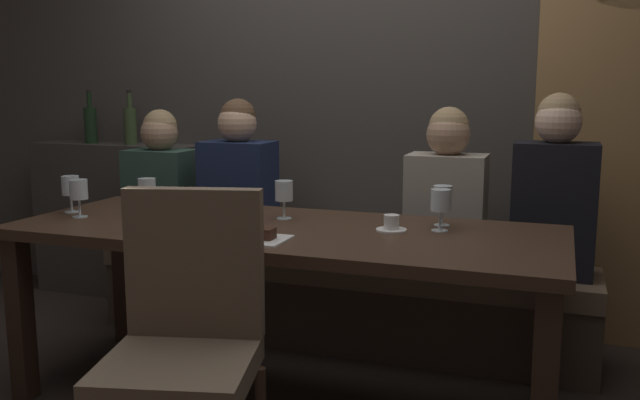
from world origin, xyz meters
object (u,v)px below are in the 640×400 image
wine_bottle_pale_label (130,125)px  wine_glass_end_left (79,190)px  chair_near_side (186,329)px  diner_near_end (555,190)px  diner_far_end (446,193)px  wine_glass_near_left (443,198)px  wine_glass_near_right (147,189)px  espresso_cup (391,224)px  diner_bearded (238,179)px  dessert_plate (262,238)px  wine_glass_center_front (70,186)px  wine_glass_far_left (440,202)px  wine_glass_end_right (284,193)px  wine_bottle_dark_red (91,124)px  diner_redhead (161,180)px  banquette_bench (337,299)px  dining_table (282,248)px

wine_bottle_pale_label → wine_glass_end_left: wine_bottle_pale_label is taller
chair_near_side → diner_near_end: (1.03, 1.44, 0.28)m
diner_far_end → wine_glass_near_left: 0.45m
diner_near_end → wine_glass_near_right: size_ratio=5.00×
chair_near_side → espresso_cup: 0.93m
wine_glass_near_left → wine_glass_end_left: bearing=-167.0°
diner_bearded → dessert_plate: bearing=-59.1°
wine_glass_center_front → wine_glass_far_left: size_ratio=1.00×
wine_bottle_pale_label → wine_glass_end_right: (1.37, -0.86, -0.22)m
wine_bottle_dark_red → wine_glass_end_left: wine_bottle_dark_red is taller
diner_bearded → dessert_plate: 1.10m
wine_glass_near_left → diner_redhead: bearing=163.7°
diner_redhead → wine_glass_center_front: bearing=-89.2°
diner_near_end → wine_glass_end_left: size_ratio=5.00×
wine_glass_center_front → wine_glass_near_right: (0.37, 0.05, 0.00)m
wine_glass_end_right → dessert_plate: (0.09, -0.42, -0.10)m
espresso_cup → dessert_plate: espresso_cup is taller
diner_bearded → wine_glass_end_right: diner_bearded is taller
wine_bottle_pale_label → wine_glass_end_right: 1.63m
banquette_bench → dessert_plate: 1.10m
diner_bearded → dessert_plate: diner_bearded is taller
wine_glass_end_left → diner_redhead: bearing=98.5°
diner_redhead → diner_near_end: 2.04m
wine_bottle_dark_red → dessert_plate: (1.75, -1.29, -0.32)m
diner_redhead → wine_glass_end_right: size_ratio=4.42×
espresso_cup → diner_bearded: bearing=147.7°
diner_bearded → wine_bottle_dark_red: 1.26m
dessert_plate → diner_far_end: bearing=61.5°
diner_near_end → wine_bottle_dark_red: bearing=173.7°
banquette_bench → wine_glass_far_left: 1.04m
dining_table → wine_glass_near_left: (0.60, 0.24, 0.20)m
wine_bottle_dark_red → wine_bottle_pale_label: size_ratio=1.00×
wine_glass_near_left → diner_near_end: bearing=49.0°
banquette_bench → wine_glass_end_right: (-0.06, -0.55, 0.62)m
diner_redhead → diner_bearded: bearing=-3.9°
dessert_plate → wine_glass_end_right: bearing=101.8°
wine_glass_far_left → espresso_cup: 0.21m
wine_bottle_dark_red → dessert_plate: wine_bottle_dark_red is taller
wine_glass_end_right → wine_glass_near_left: same height
diner_far_end → wine_glass_end_right: 0.80m
diner_near_end → wine_glass_far_left: size_ratio=5.00×
diner_far_end → wine_glass_center_front: size_ratio=4.60×
banquette_bench → wine_bottle_pale_label: 1.68m
banquette_bench → wine_glass_center_front: bearing=-144.3°
diner_bearded → wine_glass_near_left: size_ratio=4.80×
banquette_bench → espresso_cup: (0.43, -0.63, 0.54)m
chair_near_side → diner_far_end: diner_far_end is taller
chair_near_side → dessert_plate: chair_near_side is taller
wine_bottle_pale_label → dessert_plate: bearing=-41.4°
wine_glass_far_left → espresso_cup: bearing=-160.3°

